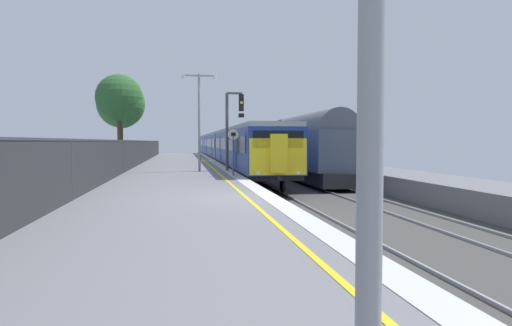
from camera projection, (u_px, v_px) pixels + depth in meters
ground at (338, 214)px, 14.61m from camera, size 17.40×110.00×1.21m
commuter_train_at_platform at (221, 145)px, 52.04m from camera, size 2.83×63.36×3.81m
freight_train_adjacent_track at (258, 144)px, 51.16m from camera, size 2.60×55.43×4.49m
signal_gantry at (232, 121)px, 27.03m from camera, size 1.10×0.24×4.62m
speed_limit_sign at (233, 145)px, 22.86m from camera, size 0.59×0.08×2.37m
platform_lamp_mid at (199, 114)px, 26.36m from camera, size 2.00×0.20×5.60m
platform_back_fence at (71, 168)px, 13.25m from camera, size 0.07×99.00×1.80m
background_tree_left at (121, 100)px, 36.05m from camera, size 3.69×3.66×7.00m
background_tree_centre at (121, 106)px, 42.18m from camera, size 4.40×4.40×7.39m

